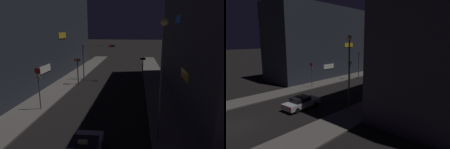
{
  "view_description": "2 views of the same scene",
  "coord_description": "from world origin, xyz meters",
  "views": [
    {
      "loc": [
        3.67,
        -2.16,
        7.64
      ],
      "look_at": [
        1.13,
        16.76,
        3.11
      ],
      "focal_mm": 30.36,
      "sensor_mm": 36.0,
      "label": 1
    },
    {
      "loc": [
        17.53,
        -5.42,
        7.83
      ],
      "look_at": [
        -0.73,
        15.09,
        2.69
      ],
      "focal_mm": 29.62,
      "sensor_mm": 36.0,
      "label": 2
    }
  ],
  "objects": [
    {
      "name": "ground_plane",
      "position": [
        0.0,
        0.0,
        0.0
      ],
      "size": [
        300.0,
        300.0,
        0.0
      ],
      "primitive_type": "plane",
      "color": "black"
    },
    {
      "name": "sidewalk_left",
      "position": [
        -6.52,
        24.62,
        0.07
      ],
      "size": [
        3.45,
        53.25,
        0.14
      ],
      "primitive_type": "cube",
      "color": "#5B5651",
      "rests_on": "ground_plane"
    },
    {
      "name": "sidewalk_right",
      "position": [
        6.52,
        24.62,
        0.07
      ],
      "size": [
        3.45,
        53.25,
        0.14
      ],
      "primitive_type": "cube",
      "color": "#5B5651",
      "rests_on": "ground_plane"
    },
    {
      "name": "building_facade_left",
      "position": [
        -12.54,
        27.08,
        7.34
      ],
      "size": [
        8.66,
        31.91,
        14.68
      ],
      "color": "#282D38",
      "rests_on": "ground_plane"
    },
    {
      "name": "taxi",
      "position": [
        0.79,
        7.01,
        0.74
      ],
      "size": [
        2.03,
        4.54,
        1.62
      ],
      "color": "#B7B7BC",
      "rests_on": "ground_plane"
    },
    {
      "name": "traffic_light_overhead",
      "position": [
        -2.69,
        25.8,
        4.03
      ],
      "size": [
        4.93,
        0.42,
        5.55
      ],
      "color": "#47474C",
      "rests_on": "ground_plane"
    },
    {
      "name": "traffic_light_left_kerb",
      "position": [
        -4.55,
        22.89,
        2.73
      ],
      "size": [
        0.8,
        0.42,
        3.82
      ],
      "color": "#47474C",
      "rests_on": "ground_plane"
    },
    {
      "name": "traffic_light_right_kerb",
      "position": [
        4.55,
        26.88,
        2.56
      ],
      "size": [
        0.8,
        0.42,
        3.56
      ],
      "color": "#47474C",
      "rests_on": "ground_plane"
    },
    {
      "name": "sign_pole_left",
      "position": [
        -5.48,
        13.91,
        2.61
      ],
      "size": [
        0.6,
        0.1,
        4.08
      ],
      "color": "#47474C",
      "rests_on": "sidewalk_left"
    },
    {
      "name": "street_lamp_near_block",
      "position": [
        5.27,
        10.16,
        5.51
      ],
      "size": [
        0.49,
        0.49,
        8.21
      ],
      "color": "#47474C",
      "rests_on": "sidewalk_right"
    }
  ]
}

